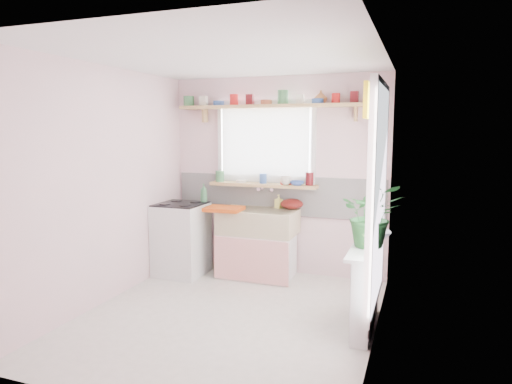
% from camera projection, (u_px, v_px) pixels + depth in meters
% --- Properties ---
extents(room, '(3.20, 3.20, 3.20)m').
position_uv_depth(room, '(315.00, 173.00, 4.90)').
color(room, silver).
rests_on(room, ground).
extents(sink_unit, '(0.95, 0.65, 1.11)m').
position_uv_depth(sink_unit, '(258.00, 243.00, 5.70)').
color(sink_unit, white).
rests_on(sink_unit, ground).
extents(cooker, '(0.58, 0.58, 0.93)m').
position_uv_depth(cooker, '(181.00, 239.00, 5.79)').
color(cooker, white).
rests_on(cooker, ground).
extents(radiator_ledge, '(0.22, 0.95, 0.78)m').
position_uv_depth(radiator_ledge, '(366.00, 287.00, 4.20)').
color(radiator_ledge, white).
rests_on(radiator_ledge, ground).
extents(windowsill, '(1.40, 0.22, 0.04)m').
position_uv_depth(windowsill, '(263.00, 185.00, 5.78)').
color(windowsill, tan).
rests_on(windowsill, room).
extents(pine_shelf, '(2.52, 0.24, 0.04)m').
position_uv_depth(pine_shelf, '(274.00, 106.00, 5.59)').
color(pine_shelf, tan).
rests_on(pine_shelf, room).
extents(shelf_crockery, '(2.47, 0.11, 0.12)m').
position_uv_depth(shelf_crockery, '(271.00, 100.00, 5.59)').
color(shelf_crockery, '#3F7F4C').
rests_on(shelf_crockery, pine_shelf).
extents(sill_crockery, '(1.35, 0.11, 0.12)m').
position_uv_depth(sill_crockery, '(263.00, 179.00, 5.77)').
color(sill_crockery, '#3F7F4C').
rests_on(sill_crockery, windowsill).
extents(dish_tray, '(0.46, 0.36, 0.04)m').
position_uv_depth(dish_tray, '(224.00, 209.00, 5.59)').
color(dish_tray, '#CF4C12').
rests_on(dish_tray, sink_unit).
extents(colander, '(0.37, 0.37, 0.13)m').
position_uv_depth(colander, '(292.00, 204.00, 5.70)').
color(colander, '#5D120F').
rests_on(colander, sink_unit).
extents(jade_plant, '(0.59, 0.53, 0.59)m').
position_uv_depth(jade_plant, '(372.00, 215.00, 4.13)').
color(jade_plant, '#27632C').
rests_on(jade_plant, radiator_ledge).
extents(fruit_bowl, '(0.38, 0.38, 0.07)m').
position_uv_depth(fruit_bowl, '(375.00, 234.00, 4.50)').
color(fruit_bowl, silver).
rests_on(fruit_bowl, radiator_ledge).
extents(herb_pot, '(0.12, 0.09, 0.20)m').
position_uv_depth(herb_pot, '(368.00, 243.00, 3.88)').
color(herb_pot, '#3A6C2B').
rests_on(herb_pot, radiator_ledge).
extents(soap_bottle_sink, '(0.10, 0.10, 0.17)m').
position_uv_depth(soap_bottle_sink, '(279.00, 201.00, 5.76)').
color(soap_bottle_sink, '#F0E56A').
rests_on(soap_bottle_sink, sink_unit).
extents(sill_cup, '(0.16, 0.16, 0.11)m').
position_uv_depth(sill_cup, '(286.00, 181.00, 5.61)').
color(sill_cup, beige).
rests_on(sill_cup, windowsill).
extents(sill_bowl, '(0.20, 0.20, 0.05)m').
position_uv_depth(sill_bowl, '(297.00, 183.00, 5.56)').
color(sill_bowl, '#3252A5').
rests_on(sill_bowl, windowsill).
extents(shelf_vase, '(0.20, 0.20, 0.16)m').
position_uv_depth(shelf_vase, '(321.00, 97.00, 5.44)').
color(shelf_vase, '#9E6030').
rests_on(shelf_vase, pine_shelf).
extents(cooker_bottle, '(0.11, 0.11, 0.24)m').
position_uv_depth(cooker_bottle, '(204.00, 193.00, 5.84)').
color(cooker_bottle, '#3A744B').
rests_on(cooker_bottle, cooker).
extents(fruit, '(0.20, 0.14, 0.10)m').
position_uv_depth(fruit, '(376.00, 228.00, 4.50)').
color(fruit, orange).
rests_on(fruit, fruit_bowl).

